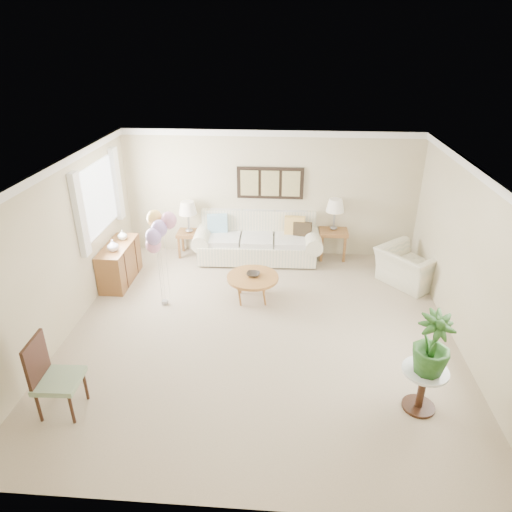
# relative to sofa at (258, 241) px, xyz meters

# --- Properties ---
(ground_plane) EXTENTS (6.00, 6.00, 0.00)m
(ground_plane) POSITION_rel_sofa_xyz_m (0.23, -2.69, -0.38)
(ground_plane) COLOR tan
(room_shell) EXTENTS (6.04, 6.04, 2.60)m
(room_shell) POSITION_rel_sofa_xyz_m (0.12, -2.60, 1.25)
(room_shell) COLOR tan
(room_shell) RESTS_ON ground
(wall_art_triptych) EXTENTS (1.35, 0.06, 0.65)m
(wall_art_triptych) POSITION_rel_sofa_xyz_m (0.23, 0.27, 1.17)
(wall_art_triptych) COLOR black
(wall_art_triptych) RESTS_ON ground
(sofa) EXTENTS (2.65, 1.05, 0.97)m
(sofa) POSITION_rel_sofa_xyz_m (0.00, 0.00, 0.00)
(sofa) COLOR beige
(sofa) RESTS_ON ground
(end_table_left) EXTENTS (0.49, 0.45, 0.54)m
(end_table_left) POSITION_rel_sofa_xyz_m (-1.44, 0.03, 0.07)
(end_table_left) COLOR olive
(end_table_left) RESTS_ON ground
(end_table_right) EXTENTS (0.58, 0.53, 0.63)m
(end_table_right) POSITION_rel_sofa_xyz_m (1.55, 0.15, 0.15)
(end_table_right) COLOR olive
(end_table_right) RESTS_ON ground
(lamp_left) EXTENTS (0.38, 0.38, 0.66)m
(lamp_left) POSITION_rel_sofa_xyz_m (-1.44, 0.03, 0.66)
(lamp_left) COLOR gray
(lamp_left) RESTS_ON end_table_left
(lamp_right) EXTENTS (0.37, 0.37, 0.65)m
(lamp_right) POSITION_rel_sofa_xyz_m (1.55, 0.15, 0.75)
(lamp_right) COLOR gray
(lamp_right) RESTS_ON end_table_right
(coffee_table) EXTENTS (0.91, 0.91, 0.46)m
(coffee_table) POSITION_rel_sofa_xyz_m (0.03, -1.69, 0.04)
(coffee_table) COLOR olive
(coffee_table) RESTS_ON ground
(decor_bowl) EXTENTS (0.26, 0.26, 0.06)m
(decor_bowl) POSITION_rel_sofa_xyz_m (0.04, -1.67, 0.11)
(decor_bowl) COLOR #2B251F
(decor_bowl) RESTS_ON coffee_table
(armchair) EXTENTS (1.39, 1.41, 0.69)m
(armchair) POSITION_rel_sofa_xyz_m (2.90, -0.89, -0.04)
(armchair) COLOR beige
(armchair) RESTS_ON ground
(side_table) EXTENTS (0.56, 0.56, 0.60)m
(side_table) POSITION_rel_sofa_xyz_m (2.32, -4.16, 0.07)
(side_table) COLOR silver
(side_table) RESTS_ON ground
(potted_plant) EXTENTS (0.54, 0.54, 0.80)m
(potted_plant) POSITION_rel_sofa_xyz_m (2.33, -4.19, 0.62)
(potted_plant) COLOR #1D4516
(potted_plant) RESTS_ON side_table
(accent_chair) EXTENTS (0.53, 0.53, 1.04)m
(accent_chair) POSITION_rel_sofa_xyz_m (-2.18, -4.52, 0.16)
(accent_chair) COLOR gray
(accent_chair) RESTS_ON ground
(credenza) EXTENTS (0.46, 1.20, 0.74)m
(credenza) POSITION_rel_sofa_xyz_m (-2.53, -1.19, -0.01)
(credenza) COLOR olive
(credenza) RESTS_ON ground
(vase_white) EXTENTS (0.22, 0.22, 0.21)m
(vase_white) POSITION_rel_sofa_xyz_m (-2.51, -1.43, 0.46)
(vase_white) COLOR silver
(vase_white) RESTS_ON credenza
(vase_sage) EXTENTS (0.23, 0.23, 0.19)m
(vase_sage) POSITION_rel_sofa_xyz_m (-2.51, -0.92, 0.45)
(vase_sage) COLOR silver
(vase_sage) RESTS_ON credenza
(balloon_cluster) EXTENTS (0.51, 0.52, 1.70)m
(balloon_cluster) POSITION_rel_sofa_xyz_m (-1.48, -1.99, 1.02)
(balloon_cluster) COLOR gray
(balloon_cluster) RESTS_ON ground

